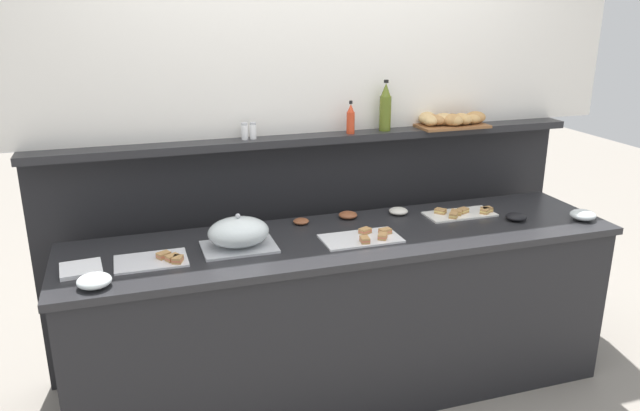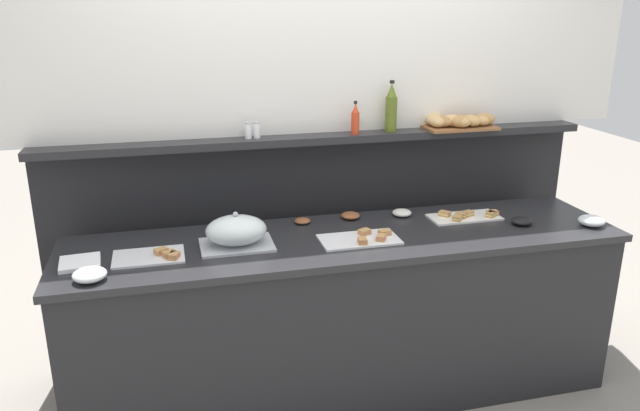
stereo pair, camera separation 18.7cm
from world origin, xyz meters
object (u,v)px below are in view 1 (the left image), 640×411
(glass_bowl_medium, at_px, (94,281))
(condiment_bowl_dark, at_px, (301,221))
(glass_bowl_large, at_px, (583,215))
(bread_basket, at_px, (449,120))
(napkin_stack, at_px, (81,269))
(olive_oil_bottle, at_px, (385,108))
(hot_sauce_bottle, at_px, (351,119))
(pepper_shaker, at_px, (253,131))
(salt_shaker, at_px, (245,131))
(sandwich_platter_front, at_px, (461,213))
(serving_cloche, at_px, (238,233))
(condiment_bowl_cream, at_px, (516,217))
(sandwich_platter_side, at_px, (155,260))
(sandwich_platter_rear, at_px, (364,238))
(condiment_bowl_teal, at_px, (398,211))
(condiment_bowl_red, at_px, (348,215))

(glass_bowl_medium, xyz_separation_m, condiment_bowl_dark, (1.00, 0.46, -0.01))
(glass_bowl_large, relative_size, bread_basket, 0.31)
(napkin_stack, distance_m, olive_oil_bottle, 1.75)
(napkin_stack, height_order, hot_sauce_bottle, hot_sauce_bottle)
(glass_bowl_large, height_order, pepper_shaker, pepper_shaker)
(condiment_bowl_dark, height_order, napkin_stack, condiment_bowl_dark)
(glass_bowl_medium, height_order, salt_shaker, salt_shaker)
(condiment_bowl_dark, distance_m, salt_shaker, 0.55)
(sandwich_platter_front, relative_size, bread_basket, 0.89)
(serving_cloche, height_order, glass_bowl_medium, serving_cloche)
(pepper_shaker, bearing_deg, olive_oil_bottle, -0.20)
(sandwich_platter_front, relative_size, napkin_stack, 2.22)
(glass_bowl_large, xyz_separation_m, pepper_shaker, (-1.62, 0.60, 0.44))
(serving_cloche, xyz_separation_m, condiment_bowl_cream, (1.46, -0.06, -0.05))
(sandwich_platter_side, xyz_separation_m, napkin_stack, (-0.31, 0.00, 0.00))
(salt_shaker, bearing_deg, sandwich_platter_rear, -47.61)
(condiment_bowl_cream, height_order, napkin_stack, condiment_bowl_cream)
(sandwich_platter_side, xyz_separation_m, condiment_bowl_dark, (0.75, 0.28, 0.01))
(sandwich_platter_front, bearing_deg, glass_bowl_medium, -170.00)
(serving_cloche, height_order, hot_sauce_bottle, hot_sauce_bottle)
(condiment_bowl_dark, bearing_deg, condiment_bowl_teal, -1.58)
(condiment_bowl_dark, xyz_separation_m, salt_shaker, (-0.24, 0.20, 0.45))
(condiment_bowl_teal, xyz_separation_m, olive_oil_bottle, (-0.00, 0.22, 0.52))
(sandwich_platter_rear, relative_size, salt_shaker, 4.36)
(salt_shaker, xyz_separation_m, pepper_shaker, (0.04, 0.00, 0.00))
(sandwich_platter_rear, distance_m, salt_shaker, 0.82)
(bread_basket, bearing_deg, sandwich_platter_front, -102.42)
(condiment_bowl_red, xyz_separation_m, bread_basket, (0.67, 0.17, 0.44))
(sandwich_platter_side, xyz_separation_m, olive_oil_bottle, (1.29, 0.48, 0.53))
(napkin_stack, relative_size, bread_basket, 0.40)
(napkin_stack, bearing_deg, condiment_bowl_teal, 9.30)
(sandwich_platter_side, bearing_deg, bread_basket, 15.25)
(sandwich_platter_side, height_order, condiment_bowl_teal, same)
(condiment_bowl_cream, relative_size, salt_shaker, 1.23)
(sandwich_platter_rear, bearing_deg, salt_shaker, 132.39)
(glass_bowl_large, bearing_deg, condiment_bowl_red, 160.84)
(serving_cloche, xyz_separation_m, napkin_stack, (-0.69, -0.05, -0.06))
(condiment_bowl_dark, height_order, bread_basket, bread_basket)
(sandwich_platter_front, relative_size, salt_shaker, 4.33)
(condiment_bowl_teal, xyz_separation_m, napkin_stack, (-1.60, -0.26, -0.01))
(sandwich_platter_side, relative_size, pepper_shaker, 3.61)
(glass_bowl_medium, height_order, condiment_bowl_dark, glass_bowl_medium)
(sandwich_platter_rear, distance_m, pepper_shaker, 0.80)
(serving_cloche, height_order, olive_oil_bottle, olive_oil_bottle)
(sandwich_platter_rear, height_order, glass_bowl_large, glass_bowl_large)
(serving_cloche, bearing_deg, salt_shaker, 73.30)
(napkin_stack, bearing_deg, condiment_bowl_cream, -0.42)
(sandwich_platter_side, distance_m, condiment_bowl_dark, 0.80)
(sandwich_platter_side, bearing_deg, sandwich_platter_rear, -1.61)
(hot_sauce_bottle, bearing_deg, condiment_bowl_cream, -32.19)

